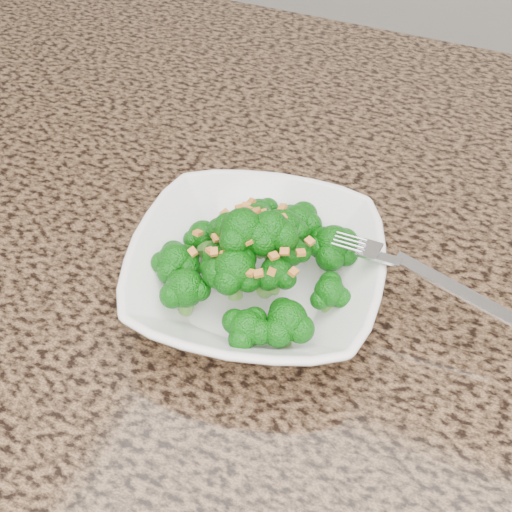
% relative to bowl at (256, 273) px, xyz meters
% --- Properties ---
extents(cabinet, '(1.55, 0.95, 0.87)m').
position_rel_bowl_xyz_m(cabinet, '(0.05, 0.03, -0.49)').
color(cabinet, '#3C2418').
rests_on(cabinet, ground).
extents(granite_counter, '(1.64, 1.04, 0.03)m').
position_rel_bowl_xyz_m(granite_counter, '(0.05, 0.03, -0.04)').
color(granite_counter, brown).
rests_on(granite_counter, cabinet).
extents(bowl, '(0.27, 0.27, 0.06)m').
position_rel_bowl_xyz_m(bowl, '(0.00, 0.00, 0.00)').
color(bowl, white).
rests_on(bowl, granite_counter).
extents(broccoli_pile, '(0.20, 0.20, 0.06)m').
position_rel_bowl_xyz_m(broccoli_pile, '(-0.00, 0.00, 0.06)').
color(broccoli_pile, '#0D630B').
rests_on(broccoli_pile, bowl).
extents(garlic_topping, '(0.12, 0.12, 0.01)m').
position_rel_bowl_xyz_m(garlic_topping, '(-0.00, 0.00, 0.09)').
color(garlic_topping, orange).
rests_on(garlic_topping, broccoli_pile).
extents(fork, '(0.18, 0.05, 0.01)m').
position_rel_bowl_xyz_m(fork, '(0.11, 0.03, 0.03)').
color(fork, silver).
rests_on(fork, bowl).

